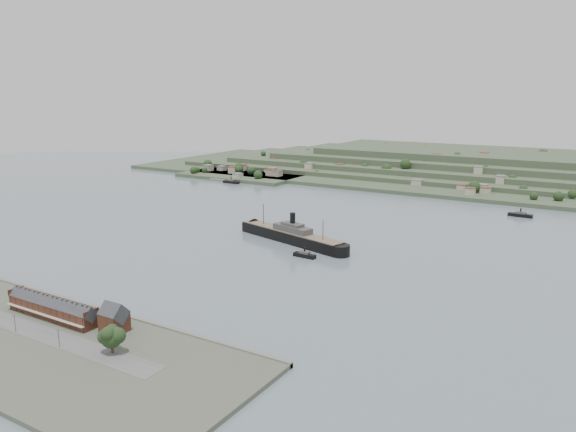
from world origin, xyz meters
The scene contains 10 objects.
ground centered at (0.00, 0.00, 0.00)m, with size 1400.00×1400.00×0.00m, color slate.
near_shore centered at (0.00, -186.75, 1.01)m, with size 220.00×80.00×2.60m.
terrace_row centered at (-10.00, -168.02, 6.84)m, with size 55.60×9.80×11.07m.
gabled_building centered at (27.50, -164.00, 8.19)m, with size 10.40×10.18×14.09m.
far_peninsula centered at (27.91, 393.10, 11.88)m, with size 760.00×309.00×30.00m.
steamship centered at (9.78, 13.03, 4.81)m, with size 106.42×40.07×26.06m.
tugboat centered at (39.86, -15.76, 1.71)m, with size 15.79×4.92×7.02m.
ferry_west centered at (-182.12, 199.54, 1.87)m, with size 20.85×6.42×7.75m.
ferry_east centered at (139.37, 185.90, 1.81)m, with size 20.30×6.55×7.52m.
fig_tree centered at (43.02, -179.31, 9.45)m, with size 10.93×9.47×12.20m.
Camera 1 is at (213.49, -321.77, 106.62)m, focal length 35.00 mm.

